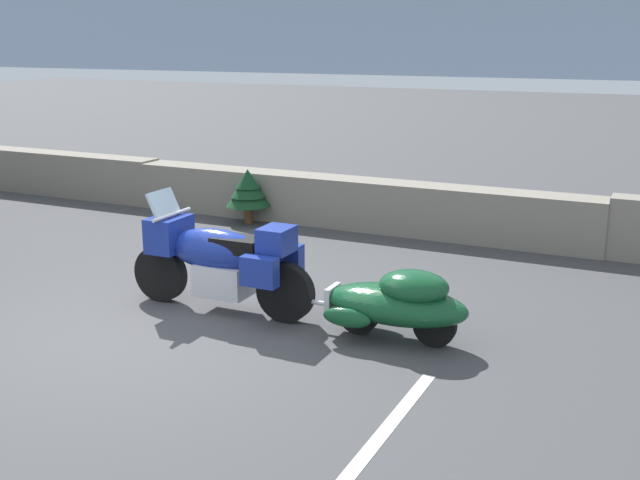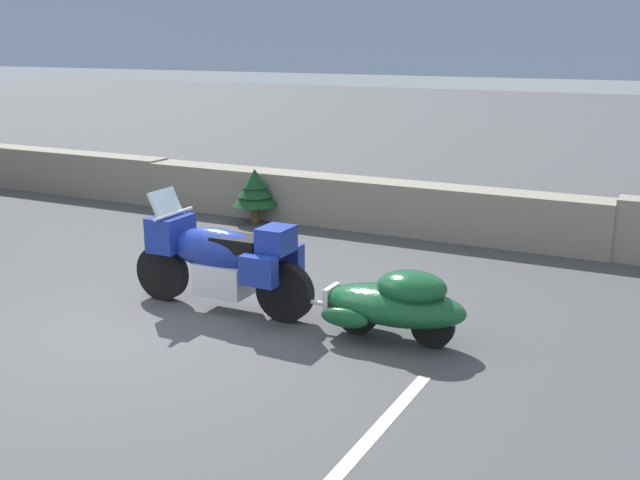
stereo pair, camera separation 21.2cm
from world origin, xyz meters
TOP-DOWN VIEW (x-y plane):
  - ground_plane at (0.00, 0.00)m, footprint 80.00×80.00m
  - stone_guard_wall at (-0.27, 5.27)m, footprint 24.00×0.59m
  - touring_motorcycle at (0.28, 0.97)m, footprint 2.31×0.77m
  - car_shaped_trailer at (2.39, 1.00)m, footprint 2.21×0.79m
  - pine_sapling_near at (-1.64, 4.80)m, footprint 0.75×0.75m
  - parking_stripe_marker at (2.97, -1.50)m, footprint 0.12×3.60m

SIDE VIEW (x-z plane):
  - ground_plane at x=0.00m, z-range 0.00..0.00m
  - parking_stripe_marker at x=2.97m, z-range 0.00..0.01m
  - car_shaped_trailer at x=2.39m, z-range 0.03..0.79m
  - stone_guard_wall at x=-0.27m, z-range -0.02..0.86m
  - pine_sapling_near at x=-1.64m, z-range 0.11..1.03m
  - touring_motorcycle at x=0.28m, z-range -0.04..1.29m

